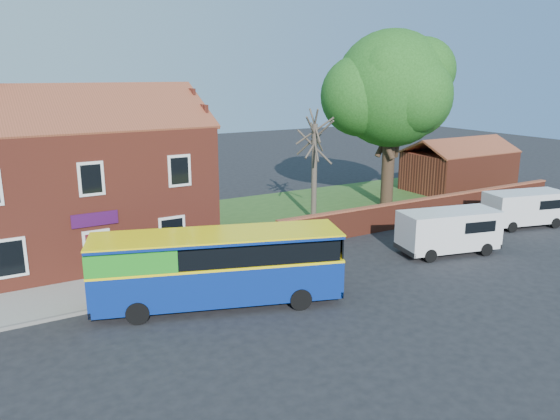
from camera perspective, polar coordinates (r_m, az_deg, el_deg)
ground at (r=22.21m, az=4.32°, el=-9.94°), size 120.00×120.00×0.00m
pavement at (r=24.56m, az=-17.45°, el=-8.01°), size 18.00×3.50×0.12m
kerb at (r=22.97m, az=-16.44°, el=-9.48°), size 18.00×0.15×0.14m
grass_strip at (r=39.55m, az=9.23°, el=0.80°), size 26.00×12.00×0.04m
shop_building at (r=29.05m, az=-20.58°, el=2.06°), size 12.30×8.13×10.50m
boundary_wall at (r=35.09m, az=15.47°, el=0.07°), size 22.00×0.38×1.60m
outbuilding at (r=45.41m, az=18.16°, el=4.04°), size 8.20×5.06×4.17m
bus at (r=21.75m, az=-7.36°, el=-5.75°), size 10.02×5.41×2.97m
van_near at (r=29.20m, az=17.24°, el=-1.98°), size 5.41×3.10×2.23m
van_far at (r=35.99m, az=24.21°, el=0.28°), size 5.13×3.00×2.12m
large_tree at (r=37.89m, az=11.47°, el=11.95°), size 9.71×7.69×11.85m
bare_tree at (r=33.79m, az=3.60°, el=4.49°), size 2.47×2.95×6.60m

